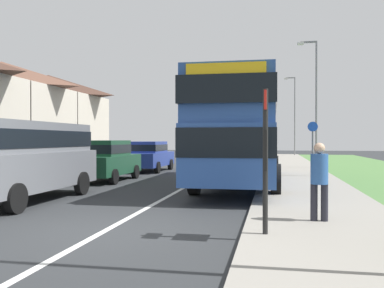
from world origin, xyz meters
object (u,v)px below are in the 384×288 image
Objects in this scene: pedestrian_at_stop at (319,178)px; bus_stop_sign at (265,151)px; cycle_route_sign at (313,146)px; street_lamp_mid at (315,96)px; street_lamp_far at (294,111)px; parked_car_blue at (148,155)px; parked_car_dark_green at (105,159)px; parked_van_grey at (22,154)px; double_decker_bus at (242,129)px.

pedestrian_at_stop is 0.64× the size of bus_stop_sign.
pedestrian_at_stop is at bearing -94.40° from cycle_route_sign.
street_lamp_mid is (2.48, 18.02, 2.71)m from bus_stop_sign.
pedestrian_at_stop is 36.70m from street_lamp_far.
bus_stop_sign is (6.54, -14.80, 0.64)m from parked_car_blue.
street_lamp_mid is (9.21, 8.75, 3.33)m from parked_car_dark_green.
street_lamp_mid is (9.18, 14.73, 2.94)m from parked_van_grey.
parked_van_grey is 1.24× the size of parked_car_blue.
parked_car_blue is (0.19, 5.54, -0.03)m from parked_car_dark_green.
parked_van_grey reaches higher than parked_car_dark_green.
cycle_route_sign is 0.34× the size of street_lamp_mid.
pedestrian_at_stop is at bearing -60.61° from parked_car_blue.
street_lamp_far reaches higher than double_decker_bus.
street_lamp_far reaches higher than pedestrian_at_stop.
parked_car_dark_green reaches higher than pedestrian_at_stop.
street_lamp_far is at bearing 90.66° from street_lamp_mid.
parked_van_grey is at bearing -104.52° from street_lamp_far.
pedestrian_at_stop reaches higher than parked_car_blue.
bus_stop_sign reaches higher than parked_car_dark_green.
parked_van_grey is 0.68× the size of street_lamp_far.
street_lamp_far is at bearing 88.09° from pedestrian_at_stop.
double_decker_bus is 10.12m from street_lamp_mid.
parked_car_blue is (-5.50, 6.04, -1.25)m from double_decker_bus.
parked_car_blue is 1.73× the size of bus_stop_sign.
pedestrian_at_stop is at bearing -13.95° from parked_van_grey.
bus_stop_sign is 12.22m from cycle_route_sign.
pedestrian_at_stop is (2.07, -7.40, -1.17)m from double_decker_bus.
street_lamp_mid is (0.62, 5.94, 2.83)m from cycle_route_sign.
bus_stop_sign is 0.32× the size of street_lamp_far.
double_decker_bus is 8.85m from bus_stop_sign.
double_decker_bus reaches higher than parked_car_blue.
street_lamp_mid is at bearing 69.21° from double_decker_bus.
bus_stop_sign is at bearing -83.27° from double_decker_bus.
parked_van_grey is 0.76× the size of street_lamp_mid.
parked_car_dark_green is at bearing -92.01° from parked_car_blue.
cycle_route_sign reaches higher than parked_van_grey.
cycle_route_sign is at bearing -90.88° from street_lamp_far.
bus_stop_sign is at bearing -98.73° from cycle_route_sign.
parked_car_dark_green is at bearing 90.24° from parked_van_grey.
street_lamp_mid reaches higher than parked_car_dark_green.
bus_stop_sign reaches higher than parked_van_grey.
double_decker_bus reaches higher than parked_car_dark_green.
double_decker_bus is 4.37× the size of bus_stop_sign.
street_lamp_mid is at bearing 43.54° from parked_car_dark_green.
pedestrian_at_stop is 0.20× the size of street_lamp_far.
parked_car_dark_green is at bearing -161.87° from cycle_route_sign.
street_lamp_far is (8.96, 34.58, 3.33)m from parked_van_grey.
street_lamp_far is at bearing 86.60° from bus_stop_sign.
cycle_route_sign is (8.39, -2.73, 0.53)m from parked_car_blue.
double_decker_bus is at bearing -4.99° from parked_car_dark_green.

